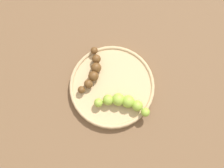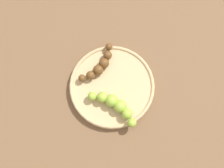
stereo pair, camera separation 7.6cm
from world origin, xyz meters
The scene contains 4 objects.
ground_plane centered at (0.00, 0.00, 0.00)m, with size 2.40×2.40×0.00m, color brown.
fruit_bowl centered at (0.00, 0.00, 0.01)m, with size 0.24×0.24×0.02m.
banana_overripe centered at (0.05, -0.05, 0.03)m, with size 0.08×0.13×0.03m.
banana_green centered at (-0.02, 0.05, 0.04)m, with size 0.14×0.08×0.03m.
Camera 2 is at (-0.04, 0.19, 0.77)m, focal length 45.14 mm.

